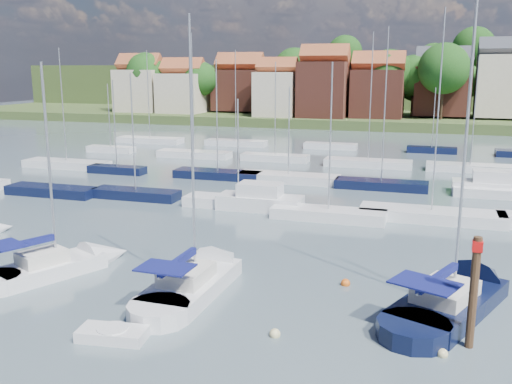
% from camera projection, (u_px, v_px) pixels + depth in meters
% --- Properties ---
extents(ground, '(260.00, 260.00, 0.00)m').
position_uv_depth(ground, '(357.00, 172.00, 64.21)').
color(ground, '#495A64').
rests_on(ground, ground).
extents(sailboat_left, '(6.23, 9.49, 12.80)m').
position_uv_depth(sailboat_left, '(65.00, 265.00, 32.78)').
color(sailboat_left, silver).
rests_on(sailboat_left, ground).
extents(sailboat_centre, '(3.23, 11.30, 15.28)m').
position_uv_depth(sailboat_centre, '(202.00, 278.00, 30.89)').
color(sailboat_centre, silver).
rests_on(sailboat_centre, ground).
extents(sailboat_navy, '(7.69, 12.46, 16.82)m').
position_uv_depth(sailboat_navy, '(461.00, 295.00, 28.57)').
color(sailboat_navy, black).
rests_on(sailboat_navy, ground).
extents(tender, '(3.10, 1.74, 0.64)m').
position_uv_depth(tender, '(113.00, 334.00, 24.61)').
color(tender, silver).
rests_on(tender, ground).
extents(timber_piling, '(0.40, 0.40, 7.08)m').
position_uv_depth(timber_piling, '(472.00, 313.00, 23.68)').
color(timber_piling, '#4C331E').
rests_on(timber_piling, ground).
extents(buoy_c, '(0.51, 0.51, 0.51)m').
position_uv_depth(buoy_c, '(183.00, 307.00, 27.95)').
color(buoy_c, '#D85914').
rests_on(buoy_c, ground).
extents(buoy_d, '(0.49, 0.49, 0.49)m').
position_uv_depth(buoy_d, '(275.00, 336.00, 24.95)').
color(buoy_d, beige).
rests_on(buoy_d, ground).
extents(buoy_e, '(0.51, 0.51, 0.51)m').
position_uv_depth(buoy_e, '(345.00, 285.00, 30.81)').
color(buoy_e, '#D85914').
rests_on(buoy_e, ground).
extents(buoy_f, '(0.44, 0.44, 0.44)m').
position_uv_depth(buoy_f, '(442.00, 356.00, 23.24)').
color(buoy_f, beige).
rests_on(buoy_f, ground).
extents(buoy_g, '(0.54, 0.54, 0.54)m').
position_uv_depth(buoy_g, '(416.00, 323.00, 26.27)').
color(buoy_g, '#D85914').
rests_on(buoy_g, ground).
extents(marina_field, '(79.62, 41.41, 15.93)m').
position_uv_depth(marina_field, '(369.00, 177.00, 59.03)').
color(marina_field, silver).
rests_on(marina_field, ground).
extents(far_shore_town, '(212.46, 90.00, 22.27)m').
position_uv_depth(far_shore_town, '(413.00, 94.00, 148.95)').
color(far_shore_town, '#3E5128').
rests_on(far_shore_town, ground).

